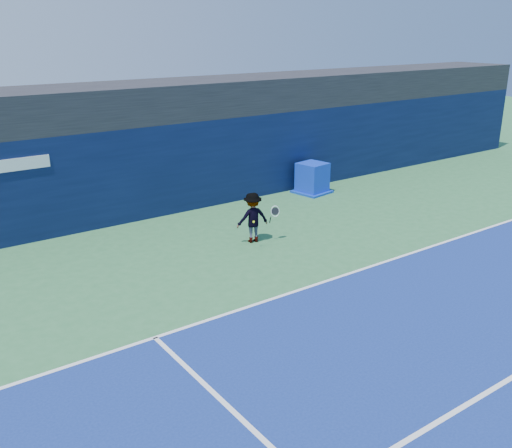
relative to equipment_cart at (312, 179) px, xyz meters
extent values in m
plane|color=#316D3D|center=(-4.62, -9.29, -0.52)|extent=(80.00, 80.00, 0.00)
cube|color=white|center=(-4.62, -6.29, -0.51)|extent=(24.00, 0.10, 0.01)
cube|color=black|center=(-4.62, 2.21, 3.08)|extent=(36.00, 3.00, 1.20)
cube|color=#091436|center=(-4.62, 1.21, 0.98)|extent=(36.00, 1.00, 3.00)
cube|color=#0E2DC5|center=(0.00, 0.00, 0.05)|extent=(1.10, 1.10, 1.14)
cube|color=#0C30AD|center=(0.00, 0.00, -0.48)|extent=(1.38, 1.38, 0.08)
imported|color=white|center=(-4.84, -2.95, 0.22)|extent=(1.05, 0.74, 1.48)
cylinder|color=black|center=(-4.39, -3.20, 0.13)|extent=(0.07, 0.13, 0.23)
torus|color=white|center=(-4.25, -3.25, 0.38)|extent=(0.27, 0.15, 0.26)
cylinder|color=black|center=(-4.25, -3.25, 0.38)|extent=(0.23, 0.12, 0.22)
sphere|color=#DFFA1B|center=(-5.18, -3.48, 0.30)|extent=(0.06, 0.06, 0.06)
camera|label=1|loc=(-13.85, -15.73, 5.44)|focal=40.00mm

